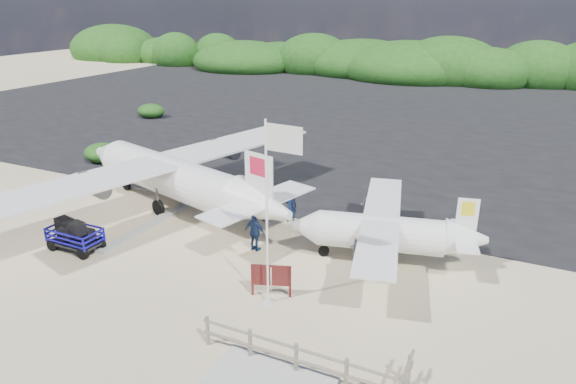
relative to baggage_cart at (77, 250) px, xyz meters
The scene contains 13 objects.
ground 6.04m from the baggage_cart, 20.11° to the left, with size 160.00×160.00×0.00m, color beige.
asphalt_apron 32.57m from the baggage_cart, 79.97° to the left, with size 90.00×50.00×0.04m, color #B2B2B2, non-canonical shape.
lagoon 4.89m from the baggage_cart, 132.93° to the left, with size 9.00×7.00×0.40m, color #B2B2B2, non-canonical shape.
vegetation_band 57.36m from the baggage_cart, 84.32° to the left, with size 124.00×8.00×4.40m, color #B2B2B2, non-canonical shape.
fence 12.03m from the baggage_cart, 14.06° to the right, with size 6.40×2.00×1.10m, color #B2B2B2, non-canonical shape.
baggage_cart is the anchor object (origin of this frame).
flagpole 9.25m from the baggage_cart, ahead, with size 1.32×0.55×6.59m, color white, non-canonical shape.
signboard 9.16m from the baggage_cart, ahead, with size 1.54×0.15×1.27m, color #571B18, non-canonical shape.
crew_a 9.65m from the baggage_cart, 43.64° to the left, with size 0.58×0.38×1.58m, color navy.
crew_b 8.35m from the baggage_cart, 49.43° to the left, with size 0.90×0.70×1.85m, color navy.
crew_c 7.68m from the baggage_cart, 25.50° to the left, with size 1.00×0.42×1.71m, color navy.
aircraft_large 25.76m from the baggage_cart, 53.55° to the left, with size 17.67×17.67×5.30m, color #B2B2B2, non-canonical shape.
aircraft_small 30.53m from the baggage_cart, 94.05° to the left, with size 8.03×8.03×2.89m, color #B2B2B2, non-canonical shape.
Camera 1 is at (10.97, -15.85, 10.06)m, focal length 32.00 mm.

